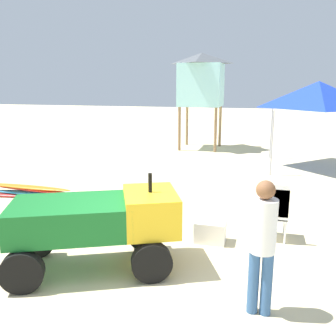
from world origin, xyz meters
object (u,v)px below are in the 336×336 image
stacked_plastic_chairs (275,207)px  cooler_box (210,232)px  utility_cart (98,220)px  surfboard_pile (28,191)px  lifeguard_near_right (263,239)px  lifeguard_tower (201,80)px  popup_canopy (318,95)px

stacked_plastic_chairs → cooler_box: (-1.11, -0.36, -0.45)m
utility_cart → surfboard_pile: utility_cart is taller
surfboard_pile → lifeguard_near_right: size_ratio=1.46×
stacked_plastic_chairs → lifeguard_tower: 10.25m
lifeguard_tower → cooler_box: bearing=-78.9°
cooler_box → popup_canopy: bearing=70.2°
lifeguard_near_right → stacked_plastic_chairs: bearing=85.1°
lifeguard_tower → popup_canopy: bearing=-33.5°
popup_canopy → cooler_box: 7.70m
lifeguard_near_right → cooler_box: (-0.91, 1.97, -0.80)m
utility_cart → surfboard_pile: (-3.37, 2.91, -0.62)m
lifeguard_near_right → cooler_box: bearing=114.7°
stacked_plastic_chairs → utility_cart: bearing=-146.3°
utility_cart → surfboard_pile: bearing=139.2°
surfboard_pile → popup_canopy: size_ratio=0.87×
surfboard_pile → lifeguard_tower: 9.31m
utility_cart → stacked_plastic_chairs: 3.18m
lifeguard_near_right → lifeguard_tower: size_ratio=0.42×
lifeguard_near_right → popup_canopy: (1.58, 8.89, 1.48)m
stacked_plastic_chairs → lifeguard_near_right: (-0.20, -2.33, 0.35)m
stacked_plastic_chairs → cooler_box: stacked_plastic_chairs is taller
stacked_plastic_chairs → cooler_box: size_ratio=2.00×
utility_cart → popup_canopy: popup_canopy is taller
utility_cart → lifeguard_near_right: (2.44, -0.57, 0.22)m
utility_cart → lifeguard_tower: bearing=92.0°
lifeguard_near_right → surfboard_pile: bearing=149.1°
lifeguard_near_right → lifeguard_tower: 12.33m
utility_cart → popup_canopy: size_ratio=0.96×
lifeguard_near_right → popup_canopy: popup_canopy is taller
utility_cart → lifeguard_tower: 11.48m
surfboard_pile → lifeguard_tower: (2.97, 8.35, 2.85)m
cooler_box → surfboard_pile: bearing=162.9°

